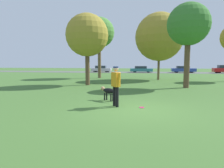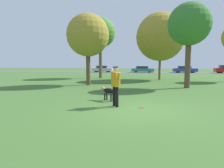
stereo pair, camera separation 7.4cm
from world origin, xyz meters
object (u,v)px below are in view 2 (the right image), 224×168
at_px(dog, 108,91).
at_px(frisbee, 142,107).
at_px(parked_car_blue, 185,69).
at_px(tree_near_left, 88,35).
at_px(parked_car_teal, 143,69).
at_px(parked_car_silver, 103,69).
at_px(tree_near_right, 189,25).
at_px(tree_far_left, 100,33).
at_px(tree_mid_center, 160,37).
at_px(person, 116,83).

bearing_deg(dog, frisbee, 176.68).
bearing_deg(parked_car_blue, tree_near_left, -117.22).
bearing_deg(frisbee, dog, 141.86).
bearing_deg(parked_car_teal, parked_car_silver, -177.94).
relative_size(tree_near_right, parked_car_teal, 1.42).
height_order(tree_near_left, tree_far_left, tree_far_left).
bearing_deg(dog, tree_near_left, -30.83).
relative_size(frisbee, tree_far_left, 0.03).
relative_size(tree_mid_center, parked_car_silver, 1.82).
distance_m(parked_car_silver, parked_car_teal, 8.02).
relative_size(tree_far_left, parked_car_teal, 1.69).
xyz_separation_m(tree_near_right, parked_car_silver, (-11.79, 23.68, -3.96)).
relative_size(person, parked_car_silver, 0.43).
relative_size(person, frisbee, 8.16).
xyz_separation_m(tree_near_left, parked_car_blue, (11.87, 23.43, -3.48)).
height_order(frisbee, tree_near_right, tree_near_right).
bearing_deg(dog, tree_near_right, -94.14).
relative_size(parked_car_teal, parked_car_blue, 1.00).
bearing_deg(parked_car_blue, person, -105.22).
bearing_deg(parked_car_silver, tree_far_left, -80.20).
relative_size(tree_near_left, tree_far_left, 0.80).
bearing_deg(tree_mid_center, tree_far_left, 166.86).
bearing_deg(tree_near_left, tree_near_right, -4.33).
bearing_deg(person, dog, 162.99).
xyz_separation_m(dog, tree_mid_center, (3.23, 12.82, 4.17)).
bearing_deg(dog, tree_mid_center, -69.30).
xyz_separation_m(dog, frisbee, (1.69, -1.32, -0.46)).
bearing_deg(tree_far_left, parked_car_silver, 101.81).
distance_m(frisbee, tree_near_right, 9.19).
bearing_deg(parked_car_teal, person, -88.56).
xyz_separation_m(tree_near_left, tree_far_left, (-0.80, 7.88, 1.36)).
bearing_deg(tree_mid_center, frisbee, -96.22).
bearing_deg(tree_far_left, parked_car_blue, 50.81).
distance_m(tree_near_left, tree_far_left, 8.04).
relative_size(tree_mid_center, parked_car_teal, 1.66).
height_order(tree_near_right, tree_far_left, tree_far_left).
bearing_deg(person, tree_mid_center, 127.92).
xyz_separation_m(dog, tree_far_left, (-3.78, 14.46, 5.01)).
bearing_deg(tree_near_right, parked_car_teal, 99.08).
distance_m(dog, tree_near_left, 8.09).
bearing_deg(tree_mid_center, parked_car_silver, 121.16).
distance_m(tree_near_left, parked_car_silver, 23.69).
xyz_separation_m(frisbee, tree_near_left, (-4.66, 7.90, 4.10)).
distance_m(dog, parked_car_silver, 30.47).
distance_m(person, parked_car_teal, 30.92).
distance_m(tree_near_right, parked_car_blue, 24.68).
xyz_separation_m(tree_far_left, parked_car_teal, (4.84, 15.17, -4.87)).
xyz_separation_m(tree_mid_center, tree_near_left, (-6.20, -6.25, -0.52)).
height_order(person, tree_near_right, tree_near_right).
distance_m(tree_mid_center, parked_car_blue, 18.53).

